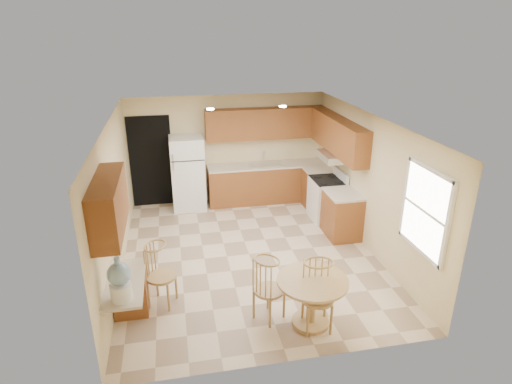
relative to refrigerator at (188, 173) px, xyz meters
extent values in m
plane|color=beige|center=(0.95, -2.40, -0.84)|extent=(5.50, 5.50, 0.00)
cube|color=white|center=(0.95, -2.40, 1.66)|extent=(4.50, 5.50, 0.02)
cube|color=beige|center=(0.95, 0.35, 0.41)|extent=(4.50, 0.02, 2.50)
cube|color=beige|center=(0.95, -5.15, 0.41)|extent=(4.50, 0.02, 2.50)
cube|color=beige|center=(-1.30, -2.40, 0.41)|extent=(0.02, 5.50, 2.50)
cube|color=beige|center=(3.20, -2.40, 0.41)|extent=(0.02, 5.50, 2.50)
cube|color=black|center=(-0.80, 0.34, 0.21)|extent=(0.90, 0.02, 2.10)
cube|color=brown|center=(1.83, 0.05, -0.40)|extent=(2.75, 0.60, 0.87)
cube|color=beige|center=(1.83, 0.05, 0.05)|extent=(2.75, 0.63, 0.04)
cube|color=brown|center=(2.90, -0.54, -0.40)|extent=(0.60, 0.59, 0.87)
cube|color=beige|center=(2.90, -0.54, 0.05)|extent=(0.63, 0.59, 0.04)
cube|color=brown|center=(2.90, -2.00, -0.40)|extent=(0.60, 0.80, 0.87)
cube|color=beige|center=(2.90, -2.00, 0.05)|extent=(0.63, 0.80, 0.04)
cube|color=brown|center=(1.83, 0.19, 1.01)|extent=(2.75, 0.33, 0.70)
cube|color=brown|center=(3.04, -1.19, 1.01)|extent=(0.33, 2.42, 0.70)
cube|color=brown|center=(-1.13, -4.00, 1.01)|extent=(0.33, 1.40, 0.70)
cube|color=silver|center=(1.80, 0.05, 0.08)|extent=(0.78, 0.44, 0.01)
cube|color=silver|center=(2.95, -1.22, 0.58)|extent=(0.50, 0.76, 0.14)
cube|color=brown|center=(-1.05, -3.72, -0.48)|extent=(0.48, 0.42, 0.72)
cube|color=beige|center=(-1.05, -4.10, -0.09)|extent=(0.50, 1.20, 0.04)
cube|color=white|center=(3.18, -4.25, 0.66)|extent=(0.05, 1.00, 1.20)
cube|color=white|center=(3.17, -4.25, 1.28)|extent=(0.05, 1.10, 0.06)
cube|color=white|center=(3.17, -4.25, 0.04)|extent=(0.05, 1.10, 0.06)
cube|color=white|center=(3.17, -4.78, 0.66)|extent=(0.05, 0.06, 1.28)
cube|color=white|center=(3.17, -3.72, 0.66)|extent=(0.05, 0.06, 1.28)
cylinder|color=white|center=(0.45, -1.20, 1.65)|extent=(0.14, 0.14, 0.02)
cylinder|color=white|center=(1.85, -1.20, 1.65)|extent=(0.14, 0.14, 0.02)
cube|color=white|center=(0.00, 0.00, 0.00)|extent=(0.74, 0.69, 1.67)
cube|color=black|center=(0.00, -0.35, 0.39)|extent=(0.72, 0.01, 0.02)
cube|color=silver|center=(-0.31, -0.36, 0.29)|extent=(0.03, 0.03, 0.18)
cube|color=silver|center=(-0.31, -0.36, 0.49)|extent=(0.03, 0.03, 0.14)
cube|color=white|center=(2.87, -1.22, -0.39)|extent=(0.65, 0.76, 0.90)
cube|color=black|center=(2.87, -1.22, 0.07)|extent=(0.64, 0.75, 0.02)
cube|color=white|center=(3.15, -1.22, 0.16)|extent=(0.06, 0.76, 0.18)
cylinder|color=tan|center=(1.45, -4.50, -0.81)|extent=(0.53, 0.53, 0.06)
cylinder|color=tan|center=(1.45, -4.50, -0.48)|extent=(0.13, 0.13, 0.65)
cylinder|color=tan|center=(1.45, -4.50, -0.12)|extent=(0.99, 0.99, 0.04)
cylinder|color=tan|center=(0.90, -4.25, -0.37)|extent=(0.43, 0.43, 0.04)
cylinder|color=tan|center=(0.75, -4.10, -0.60)|extent=(0.04, 0.04, 0.46)
cylinder|color=tan|center=(1.05, -4.10, -0.60)|extent=(0.04, 0.04, 0.46)
cylinder|color=tan|center=(0.75, -4.40, -0.60)|extent=(0.04, 0.04, 0.46)
cylinder|color=tan|center=(1.05, -4.40, -0.60)|extent=(0.04, 0.04, 0.46)
cylinder|color=tan|center=(1.50, -4.60, -0.35)|extent=(0.45, 0.45, 0.04)
cylinder|color=tan|center=(1.34, -4.44, -0.59)|extent=(0.04, 0.04, 0.48)
cylinder|color=tan|center=(1.66, -4.44, -0.59)|extent=(0.04, 0.04, 0.48)
cylinder|color=tan|center=(1.34, -4.76, -0.59)|extent=(0.04, 0.04, 0.48)
cylinder|color=tan|center=(1.66, -4.76, -0.59)|extent=(0.04, 0.04, 0.48)
cylinder|color=tan|center=(-0.60, -3.60, -0.37)|extent=(0.44, 0.44, 0.04)
cylinder|color=tan|center=(-0.76, -3.44, -0.60)|extent=(0.04, 0.04, 0.47)
cylinder|color=tan|center=(-0.44, -3.44, -0.60)|extent=(0.04, 0.04, 0.47)
cylinder|color=tan|center=(-0.76, -3.76, -0.60)|extent=(0.04, 0.04, 0.47)
cylinder|color=tan|center=(-0.44, -3.76, -0.60)|extent=(0.04, 0.04, 0.47)
cylinder|color=white|center=(-1.05, -4.50, 0.05)|extent=(0.27, 0.27, 0.23)
sphere|color=#7FA5C4|center=(-1.05, -4.50, 0.31)|extent=(0.29, 0.29, 0.29)
cylinder|color=#7FA5C4|center=(-1.05, -4.50, 0.49)|extent=(0.07, 0.07, 0.08)
camera|label=1|loc=(-0.29, -9.22, 3.16)|focal=30.00mm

